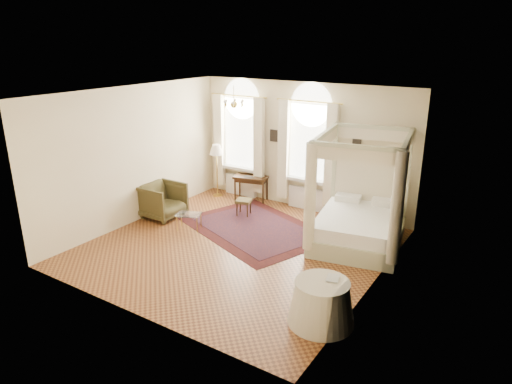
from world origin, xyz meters
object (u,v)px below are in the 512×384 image
canopy_bed (359,221)px  armchair (162,201)px  floor_lamp (216,152)px  side_table (321,303)px  nightstand (391,224)px  stool (244,202)px  writing_desk (251,180)px  coffee_table (189,215)px

canopy_bed → armchair: bearing=-166.7°
floor_lamp → side_table: (5.14, -4.04, -0.93)m
nightstand → stool: nightstand is taller
canopy_bed → floor_lamp: 4.73m
armchair → floor_lamp: (0.16, 2.06, 0.84)m
armchair → side_table: bearing=-111.1°
writing_desk → side_table: (4.12, -4.25, -0.24)m
coffee_table → nightstand: bearing=28.5°
writing_desk → side_table: size_ratio=0.95×
canopy_bed → side_table: (0.56, -3.10, -0.20)m
stool → coffee_table: 1.57m
armchair → coffee_table: armchair is taller
floor_lamp → stool: bearing=-29.6°
stool → side_table: (3.65, -3.19, 0.01)m
canopy_bed → nightstand: (0.46, 0.88, -0.30)m
writing_desk → coffee_table: bearing=-92.6°
floor_lamp → side_table: size_ratio=1.41×
stool → side_table: size_ratio=0.43×
canopy_bed → coffee_table: (-3.68, -1.36, -0.21)m
canopy_bed → nightstand: size_ratio=4.82×
canopy_bed → stool: canopy_bed is taller
stool → side_table: 4.85m
armchair → coffee_table: size_ratio=1.44×
stool → side_table: bearing=-41.1°
coffee_table → floor_lamp: bearing=111.5°
stool → armchair: bearing=-143.7°
stool → armchair: (-1.65, -1.21, 0.09)m
writing_desk → stool: size_ratio=2.23×
writing_desk → nightstand: bearing=-3.8°
writing_desk → side_table: side_table is taller
canopy_bed → side_table: canopy_bed is taller
coffee_table → writing_desk: bearing=87.4°
armchair → floor_lamp: floor_lamp is taller
writing_desk → coffee_table: writing_desk is taller
armchair → writing_desk: bearing=-28.1°
coffee_table → side_table: side_table is taller
canopy_bed → side_table: 3.16m
canopy_bed → writing_desk: size_ratio=2.52×
writing_desk → floor_lamp: bearing=-168.1°
writing_desk → side_table: 5.93m
nightstand → armchair: bearing=-158.9°
coffee_table → floor_lamp: 2.64m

